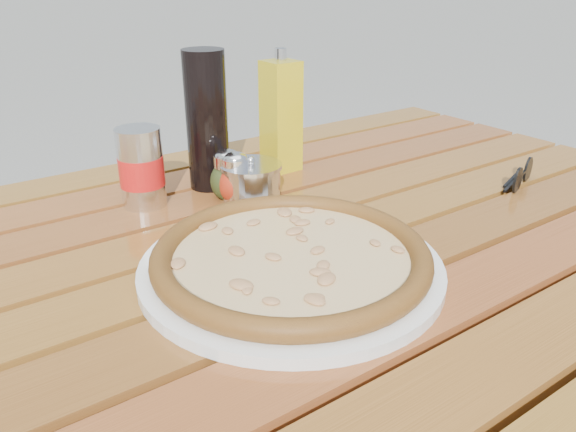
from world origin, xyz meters
TOP-DOWN VIEW (x-y plane):
  - table at (0.00, -0.00)m, footprint 1.40×0.90m
  - plate at (-0.05, -0.06)m, footprint 0.43×0.43m
  - pizza at (-0.05, -0.06)m, footprint 0.40×0.40m
  - pepper_shaker at (0.00, 0.16)m, footprint 0.06×0.06m
  - oregano_shaker at (-0.00, 0.18)m, footprint 0.07×0.07m
  - dark_bottle at (0.00, 0.25)m, footprint 0.09×0.09m
  - soda_can at (-0.12, 0.24)m, footprint 0.08×0.08m
  - olive_oil_cruet at (0.15, 0.25)m, footprint 0.06×0.06m
  - parmesan_tin at (0.03, 0.16)m, footprint 0.11×0.11m
  - sunglasses at (0.43, -0.04)m, footprint 0.11×0.06m

SIDE VIEW (x-z plane):
  - table at x=0.00m, z-range 0.30..1.05m
  - plate at x=-0.05m, z-range 0.75..0.76m
  - sunglasses at x=0.43m, z-range 0.74..0.79m
  - pizza at x=-0.05m, z-range 0.76..0.79m
  - parmesan_tin at x=0.03m, z-range 0.74..0.82m
  - pepper_shaker at x=0.00m, z-range 0.75..0.83m
  - oregano_shaker at x=0.00m, z-range 0.75..0.83m
  - soda_can at x=-0.12m, z-range 0.75..0.87m
  - olive_oil_cruet at x=0.15m, z-range 0.74..0.95m
  - dark_bottle at x=0.00m, z-range 0.75..0.97m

